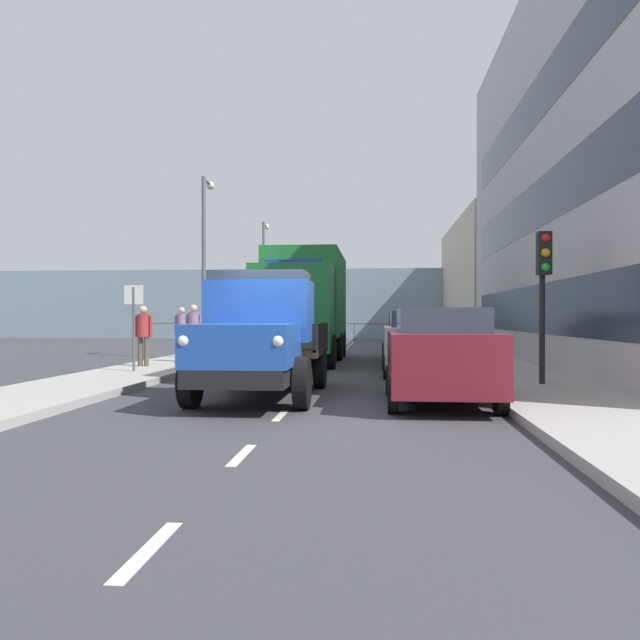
# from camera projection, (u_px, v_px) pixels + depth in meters

# --- Properties ---
(ground_plane) EXTENTS (80.00, 80.00, 0.00)m
(ground_plane) POSITION_uv_depth(u_px,v_px,m) (334.00, 361.00, 21.74)
(ground_plane) COLOR #38383D
(sidewalk_left) EXTENTS (2.51, 39.33, 0.15)m
(sidewalk_left) POSITION_uv_depth(u_px,v_px,m) (474.00, 360.00, 21.29)
(sidewalk_left) COLOR #9E9993
(sidewalk_left) RESTS_ON ground_plane
(sidewalk_right) EXTENTS (2.51, 39.33, 0.15)m
(sidewalk_right) POSITION_uv_depth(u_px,v_px,m) (199.00, 359.00, 22.19)
(sidewalk_right) COLOR #9E9993
(sidewalk_right) RESTS_ON ground_plane
(road_centreline_markings) EXTENTS (0.12, 34.95, 0.01)m
(road_centreline_markings) POSITION_uv_depth(u_px,v_px,m) (333.00, 363.00, 21.15)
(road_centreline_markings) COLOR silver
(road_centreline_markings) RESTS_ON ground_plane
(building_far_block) EXTENTS (8.46, 15.27, 7.20)m
(building_far_block) POSITION_uv_depth(u_px,v_px,m) (527.00, 282.00, 36.53)
(building_far_block) COLOR beige
(building_far_block) RESTS_ON ground_plane
(sea_horizon) EXTENTS (80.00, 0.80, 5.00)m
(sea_horizon) POSITION_uv_depth(u_px,v_px,m) (356.00, 304.00, 44.29)
(sea_horizon) COLOR gray
(sea_horizon) RESTS_ON ground_plane
(seawall_railing) EXTENTS (28.08, 0.08, 1.20)m
(seawall_railing) POSITION_uv_depth(u_px,v_px,m) (354.00, 327.00, 40.72)
(seawall_railing) COLOR #4C5156
(seawall_railing) RESTS_ON ground_plane
(truck_vintage_blue) EXTENTS (2.17, 5.64, 2.43)m
(truck_vintage_blue) POSITION_uv_depth(u_px,v_px,m) (260.00, 337.00, 11.82)
(truck_vintage_blue) COLOR black
(truck_vintage_blue) RESTS_ON ground_plane
(lorry_cargo_green) EXTENTS (2.58, 8.20, 3.87)m
(lorry_cargo_green) POSITION_uv_depth(u_px,v_px,m) (304.00, 302.00, 21.60)
(lorry_cargo_green) COLOR #1E7033
(lorry_cargo_green) RESTS_ON ground_plane
(car_maroon_kerbside_near) EXTENTS (1.88, 3.85, 1.72)m
(car_maroon_kerbside_near) POSITION_uv_depth(u_px,v_px,m) (439.00, 354.00, 11.09)
(car_maroon_kerbside_near) COLOR maroon
(car_maroon_kerbside_near) RESTS_ON ground_plane
(car_white_kerbside_1) EXTENTS (1.93, 4.40, 1.72)m
(car_white_kerbside_1) POSITION_uv_depth(u_px,v_px,m) (418.00, 342.00, 16.83)
(car_white_kerbside_1) COLOR white
(car_white_kerbside_1) RESTS_ON ground_plane
(car_black_kerbside_2) EXTENTS (1.88, 4.17, 1.72)m
(car_black_kerbside_2) POSITION_uv_depth(u_px,v_px,m) (409.00, 336.00, 22.21)
(car_black_kerbside_2) COLOR black
(car_black_kerbside_2) RESTS_ON ground_plane
(car_navy_oppositeside_0) EXTENTS (1.98, 4.48, 1.72)m
(car_navy_oppositeside_0) POSITION_uv_depth(u_px,v_px,m) (265.00, 335.00, 23.01)
(car_navy_oppositeside_0) COLOR navy
(car_navy_oppositeside_0) RESTS_ON ground_plane
(pedestrian_couple_b) EXTENTS (0.53, 0.34, 1.73)m
(pedestrian_couple_b) POSITION_uv_depth(u_px,v_px,m) (143.00, 331.00, 17.81)
(pedestrian_couple_b) COLOR #4C473D
(pedestrian_couple_b) RESTS_ON sidewalk_right
(pedestrian_near_railing) EXTENTS (0.53, 0.34, 1.80)m
(pedestrian_near_railing) POSITION_uv_depth(u_px,v_px,m) (194.00, 328.00, 19.49)
(pedestrian_near_railing) COLOR #383342
(pedestrian_near_railing) RESTS_ON sidewalk_right
(pedestrian_strolling) EXTENTS (0.53, 0.34, 1.76)m
(pedestrian_strolling) POSITION_uv_depth(u_px,v_px,m) (182.00, 327.00, 22.02)
(pedestrian_strolling) COLOR black
(pedestrian_strolling) RESTS_ON sidewalk_right
(traffic_light_near) EXTENTS (0.28, 0.41, 3.20)m
(traffic_light_near) POSITION_uv_depth(u_px,v_px,m) (544.00, 274.00, 13.00)
(traffic_light_near) COLOR black
(traffic_light_near) RESTS_ON sidewalk_left
(lamp_post_promenade) EXTENTS (0.32, 1.14, 6.61)m
(lamp_post_promenade) POSITION_uv_depth(u_px,v_px,m) (205.00, 249.00, 23.02)
(lamp_post_promenade) COLOR #59595B
(lamp_post_promenade) RESTS_ON sidewalk_right
(lamp_post_far) EXTENTS (0.32, 1.14, 6.89)m
(lamp_post_far) POSITION_uv_depth(u_px,v_px,m) (264.00, 271.00, 35.75)
(lamp_post_far) COLOR #59595B
(lamp_post_far) RESTS_ON sidewalk_right
(street_sign) EXTENTS (0.50, 0.07, 2.25)m
(street_sign) POSITION_uv_depth(u_px,v_px,m) (134.00, 312.00, 16.23)
(street_sign) COLOR #4C4C4C
(street_sign) RESTS_ON sidewalk_right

